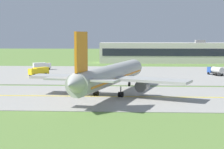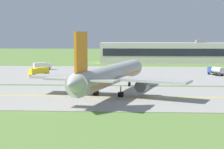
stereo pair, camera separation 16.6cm
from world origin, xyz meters
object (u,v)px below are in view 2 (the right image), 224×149
(service_truck_fuel, at_px, (216,70))
(service_truck_catering, at_px, (39,71))
(airplane_lead, at_px, (111,75))
(service_truck_baggage, at_px, (42,66))

(service_truck_fuel, xyz_separation_m, service_truck_catering, (-52.82, -4.72, -0.00))
(airplane_lead, distance_m, service_truck_baggage, 57.86)
(service_truck_fuel, bearing_deg, airplane_lead, -128.20)
(airplane_lead, bearing_deg, service_truck_baggage, 117.74)
(service_truck_catering, bearing_deg, service_truck_fuel, 5.11)
(service_truck_catering, bearing_deg, service_truck_baggage, 101.39)
(service_truck_baggage, bearing_deg, airplane_lead, -62.26)
(airplane_lead, distance_m, service_truck_catering, 40.34)
(service_truck_catering, bearing_deg, airplane_lead, -54.78)
(service_truck_fuel, relative_size, service_truck_catering, 1.09)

